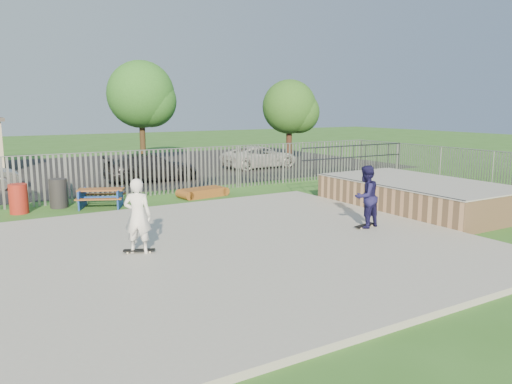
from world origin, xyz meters
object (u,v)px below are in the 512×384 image
tree_mid (141,95)px  car_white (260,157)px  skater_navy (366,197)px  skater_white (138,216)px  tree_right (289,107)px  car_dark (151,167)px  trash_bin_grey (59,193)px  trash_bin_red (18,199)px  picnic_table (101,198)px  funbox (203,192)px

tree_mid → car_white: bearing=-47.3°
skater_navy → skater_white: size_ratio=1.00×
tree_right → skater_navy: tree_right is taller
car_white → car_dark: bearing=100.4°
trash_bin_grey → tree_mid: tree_mid is taller
trash_bin_red → picnic_table: bearing=-7.6°
picnic_table → tree_right: 17.72m
picnic_table → tree_mid: tree_mid is taller
tree_mid → skater_navy: size_ratio=3.54×
funbox → trash_bin_grey: (-5.74, 0.71, 0.38)m
car_dark → skater_navy: 13.73m
funbox → skater_white: (-5.15, -7.19, 0.93)m
tree_right → skater_navy: 19.38m
trash_bin_grey → skater_white: skater_white is taller
trash_bin_red → car_white: size_ratio=0.22×
picnic_table → car_dark: 6.72m
funbox → car_white: car_white is taller
picnic_table → funbox: bearing=24.6°
trash_bin_grey → car_dark: (5.35, 4.70, 0.17)m
car_dark → car_white: size_ratio=0.99×
car_white → skater_white: 19.14m
trash_bin_red → skater_white: (2.03, -7.53, 0.57)m
skater_navy → car_dark: bearing=-92.6°
skater_white → picnic_table: bearing=-62.8°
trash_bin_grey → tree_right: 18.56m
trash_bin_red → skater_navy: 12.31m
trash_bin_grey → tree_right: bearing=26.4°
picnic_table → trash_bin_red: size_ratio=1.97×
skater_navy → car_white: bearing=-121.5°
picnic_table → car_dark: car_dark is taller
trash_bin_grey → funbox: bearing=-7.1°
trash_bin_grey → car_white: 14.66m
trash_bin_grey → tree_mid: size_ratio=0.16×
trash_bin_red → car_dark: size_ratio=0.22×
trash_bin_red → tree_mid: 16.29m
skater_white → tree_mid: bearing=-74.9°
car_dark → tree_mid: size_ratio=0.71×
skater_white → trash_bin_grey: bearing=-51.9°
car_dark → skater_white: skater_white is taller
picnic_table → trash_bin_grey: bearing=176.4°
car_dark → car_white: bearing=-74.7°
trash_bin_grey → car_dark: bearing=41.3°
tree_mid → trash_bin_red: bearing=-124.7°
car_white → tree_right: tree_right is taller
picnic_table → funbox: picnic_table is taller
trash_bin_red → car_dark: (6.79, 5.06, 0.19)m
car_dark → tree_right: tree_right is taller
trash_bin_grey → tree_right: tree_right is taller
car_white → funbox: bearing=131.5°
funbox → skater_white: 8.89m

